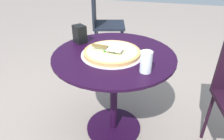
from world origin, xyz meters
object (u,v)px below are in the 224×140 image
pizza_on_tray (112,52)px  drinking_cup (146,62)px  pizza_server (107,48)px  patio_chair_far (103,20)px  patio_table (114,76)px  napkin_dispenser (80,34)px

pizza_on_tray → drinking_cup: (0.17, 0.24, 0.05)m
pizza_server → drinking_cup: drinking_cup is taller
patio_chair_far → patio_table: bearing=19.7°
patio_table → pizza_on_tray: bearing=-41.7°
patio_table → pizza_on_tray: size_ratio=2.00×
pizza_server → patio_chair_far: (-1.36, -0.44, -0.23)m
pizza_server → napkin_dispenser: napkin_dispenser is taller
patio_table → napkin_dispenser: (-0.13, -0.30, 0.24)m
pizza_server → drinking_cup: 0.31m
patio_table → pizza_on_tray: pizza_on_tray is taller
napkin_dispenser → patio_table: bearing=13.7°
patio_table → napkin_dispenser: bearing=-114.3°
drinking_cup → patio_chair_far: size_ratio=0.14×
drinking_cup → patio_chair_far: 1.69m
napkin_dispenser → pizza_server: bearing=5.7°
pizza_on_tray → drinking_cup: drinking_cup is taller
patio_table → pizza_on_tray: 0.19m
patio_chair_far → pizza_server: bearing=17.8°
pizza_server → napkin_dispenser: size_ratio=1.64×
napkin_dispenser → drinking_cup: bearing=7.0°
patio_table → patio_chair_far: (-1.33, -0.48, -0.00)m
patio_table → drinking_cup: (0.18, 0.23, 0.24)m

